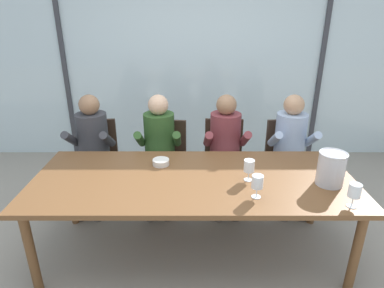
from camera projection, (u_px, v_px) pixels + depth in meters
The scene contains 19 objects.
ground at pixel (192, 193), 3.84m from camera, with size 14.00×14.00×0.00m, color #9E9384.
window_glass_panel at pixel (191, 65), 4.46m from camera, with size 7.79×0.03×2.60m, color silver.
window_mullion_left at pixel (63, 66), 4.43m from camera, with size 0.06×0.06×2.60m, color #38383D.
window_mullion_right at pixel (319, 65), 4.45m from camera, with size 0.06×0.06×2.60m, color #38383D.
hillside_vineyard at pixel (191, 65), 7.56m from camera, with size 13.79×2.40×1.65m, color #386633.
dining_table at pixel (192, 184), 2.65m from camera, with size 2.59×1.06×0.74m.
chair_near_curtain at pixel (96, 154), 3.59m from camera, with size 0.47×0.47×0.89m.
chair_left_of_center at pixel (165, 155), 3.58m from camera, with size 0.50×0.50×0.89m.
chair_center at pixel (222, 154), 3.61m from camera, with size 0.47×0.47×0.89m.
chair_right_of_center at pixel (285, 154), 3.59m from camera, with size 0.48×0.48×0.89m.
person_charcoal_jacket at pixel (90, 145), 3.39m from camera, with size 0.47×0.61×1.21m.
person_olive_shirt at pixel (158, 145), 3.39m from camera, with size 0.46×0.61×1.21m.
person_maroon_top at pixel (225, 145), 3.39m from camera, with size 0.47×0.62×1.21m.
person_pale_blue_shirt at pixel (290, 145), 3.39m from camera, with size 0.46×0.61×1.21m.
ice_bucket_primary at pixel (330, 168), 2.49m from camera, with size 0.21×0.21×0.27m.
tasting_bowl at pixel (160, 162), 2.84m from camera, with size 0.15×0.15×0.05m, color silver.
wine_glass_by_left_taster at pixel (353, 191), 2.20m from camera, with size 0.08×0.08×0.17m.
wine_glass_near_bucket at pixel (248, 167), 2.55m from camera, with size 0.08×0.08×0.17m.
wine_glass_center_pour at pixel (256, 183), 2.31m from camera, with size 0.08×0.08×0.17m.
Camera 1 is at (-0.01, -2.33, 2.00)m, focal length 30.41 mm.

